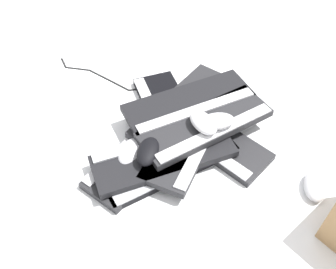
{
  "coord_description": "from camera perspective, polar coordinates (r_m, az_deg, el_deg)",
  "views": [
    {
      "loc": [
        -0.27,
        -0.71,
        0.95
      ],
      "look_at": [
        -0.07,
        0.06,
        0.04
      ],
      "focal_mm": 40.0,
      "sensor_mm": 36.0,
      "label": 1
    }
  ],
  "objects": [
    {
      "name": "keyboard_6",
      "position": [
        1.15,
        -0.7,
        -3.18
      ],
      "size": [
        0.46,
        0.2,
        0.03
      ],
      "color": "black",
      "rests_on": "keyboard_3"
    },
    {
      "name": "mouse_2",
      "position": [
        1.16,
        5.4,
        1.84
      ],
      "size": [
        0.1,
        0.13,
        0.04
      ],
      "primitive_type": "ellipsoid",
      "rotation": [
        0.0,
        0.0,
        5.03
      ],
      "color": "silver",
      "rests_on": "keyboard_8"
    },
    {
      "name": "keyboard_2",
      "position": [
        1.2,
        -3.59,
        -2.56
      ],
      "size": [
        0.44,
        0.39,
        0.03
      ],
      "color": "#232326",
      "rests_on": "ground"
    },
    {
      "name": "mouse_6",
      "position": [
        1.16,
        -5.84,
        -2.64
      ],
      "size": [
        0.11,
        0.13,
        0.04
      ],
      "primitive_type": "ellipsoid",
      "rotation": [
        0.0,
        0.0,
        4.14
      ],
      "color": "#B7B7BC",
      "rests_on": "keyboard_2"
    },
    {
      "name": "keyboard_5",
      "position": [
        1.29,
        2.47,
        4.25
      ],
      "size": [
        0.44,
        0.39,
        0.03
      ],
      "color": "#232326",
      "rests_on": "keyboard_1"
    },
    {
      "name": "mouse_3",
      "position": [
        1.12,
        -3.05,
        -2.6
      ],
      "size": [
        0.11,
        0.13,
        0.04
      ],
      "primitive_type": "ellipsoid",
      "rotation": [
        0.0,
        0.0,
        1.11
      ],
      "color": "black",
      "rests_on": "keyboard_6"
    },
    {
      "name": "keyboard_0",
      "position": [
        1.25,
        5.83,
        -0.01
      ],
      "size": [
        0.36,
        0.45,
        0.03
      ],
      "color": "#232326",
      "rests_on": "ground"
    },
    {
      "name": "keyboard_3",
      "position": [
        1.17,
        0.14,
        -4.23
      ],
      "size": [
        0.46,
        0.26,
        0.03
      ],
      "color": "black",
      "rests_on": "ground"
    },
    {
      "name": "keyboard_1",
      "position": [
        1.3,
        0.32,
        2.84
      ],
      "size": [
        0.19,
        0.45,
        0.03
      ],
      "color": "black",
      "rests_on": "ground"
    },
    {
      "name": "mouse_1",
      "position": [
        1.18,
        -1.87,
        -0.97
      ],
      "size": [
        0.12,
        0.08,
        0.04
      ],
      "primitive_type": "ellipsoid",
      "rotation": [
        0.0,
        0.0,
        6.16
      ],
      "color": "#4C4C51",
      "rests_on": "keyboard_2"
    },
    {
      "name": "ground_plane",
      "position": [
        1.21,
        4.13,
        -2.87
      ],
      "size": [
        3.2,
        3.2,
        0.0
      ],
      "primitive_type": "plane",
      "color": "white"
    },
    {
      "name": "cable_0",
      "position": [
        1.46,
        -5.81,
        7.99
      ],
      "size": [
        0.53,
        0.38,
        0.01
      ],
      "color": "black",
      "rests_on": "ground"
    },
    {
      "name": "keyboard_4",
      "position": [
        1.2,
        3.25,
        -0.19
      ],
      "size": [
        0.39,
        0.44,
        0.03
      ],
      "color": "#232326",
      "rests_on": "keyboard_0"
    },
    {
      "name": "mouse_4",
      "position": [
        1.19,
        21.5,
        -7.34
      ],
      "size": [
        0.11,
        0.13,
        0.04
      ],
      "primitive_type": "ellipsoid",
      "rotation": [
        0.0,
        0.0,
        1.13
      ],
      "color": "#B7B7BC",
      "rests_on": "ground"
    },
    {
      "name": "mouse_5",
      "position": [
        1.16,
        -3.41,
        -2.44
      ],
      "size": [
        0.1,
        0.13,
        0.04
      ],
      "primitive_type": "ellipsoid",
      "rotation": [
        0.0,
        0.0,
        4.36
      ],
      "color": "#B7B7BC",
      "rests_on": "keyboard_2"
    },
    {
      "name": "keyboard_7",
      "position": [
        1.27,
        3.26,
        4.86
      ],
      "size": [
        0.46,
        0.23,
        0.03
      ],
      "color": "black",
      "rests_on": "keyboard_5"
    },
    {
      "name": "mouse_0",
      "position": [
        1.16,
        7.51,
        2.01
      ],
      "size": [
        0.11,
        0.07,
        0.04
      ],
      "primitive_type": "ellipsoid",
      "rotation": [
        0.0,
        0.0,
        6.22
      ],
      "color": "#B7B7BC",
      "rests_on": "keyboard_8"
    },
    {
      "name": "keyboard_8",
      "position": [
        1.2,
        5.81,
        1.49
      ],
      "size": [
        0.46,
        0.27,
        0.03
      ],
      "color": "#232326",
      "rests_on": "keyboard_4"
    }
  ]
}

